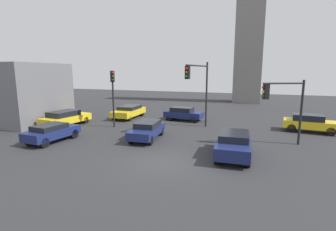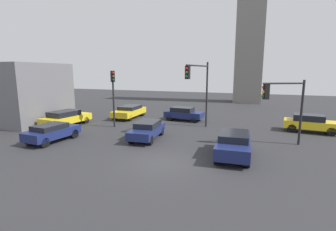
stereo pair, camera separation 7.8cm
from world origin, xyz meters
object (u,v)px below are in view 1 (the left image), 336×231
(car_1, at_px, (234,144))
(car_2, at_px, (183,113))
(car_5, at_px, (65,118))
(car_6, at_px, (129,111))
(car_7, at_px, (52,132))
(traffic_light_0, at_px, (198,82))
(car_0, at_px, (147,130))
(traffic_light_2, at_px, (283,99))
(traffic_light_1, at_px, (113,88))
(car_4, at_px, (310,123))

(car_1, bearing_deg, car_2, -151.27)
(car_5, bearing_deg, car_6, -26.06)
(car_6, distance_m, car_7, 10.40)
(car_2, relative_size, car_6, 0.83)
(traffic_light_0, relative_size, car_6, 1.21)
(car_0, relative_size, car_1, 1.00)
(traffic_light_0, bearing_deg, traffic_light_2, 79.92)
(car_0, height_order, car_1, car_1)
(traffic_light_0, relative_size, traffic_light_2, 1.31)
(car_0, bearing_deg, car_7, -69.46)
(traffic_light_1, distance_m, car_6, 5.49)
(car_4, distance_m, car_6, 17.60)
(car_1, bearing_deg, car_0, -108.81)
(traffic_light_2, relative_size, car_6, 0.93)
(traffic_light_1, bearing_deg, car_4, 56.03)
(traffic_light_0, bearing_deg, car_1, 41.42)
(traffic_light_0, distance_m, traffic_light_2, 6.84)
(traffic_light_2, relative_size, car_0, 1.04)
(car_6, bearing_deg, car_7, -5.39)
(car_7, bearing_deg, car_6, 0.54)
(car_4, bearing_deg, car_2, 179.89)
(traffic_light_1, distance_m, traffic_light_2, 14.00)
(car_2, bearing_deg, car_1, -54.33)
(car_5, xyz_separation_m, car_6, (3.59, 5.72, -0.03))
(traffic_light_0, xyz_separation_m, car_7, (-9.11, -7.09, -3.46))
(car_5, bearing_deg, car_2, -50.52)
(traffic_light_1, xyz_separation_m, car_6, (-1.02, 4.58, -2.85))
(traffic_light_1, xyz_separation_m, car_1, (11.19, -4.51, -2.80))
(car_1, bearing_deg, traffic_light_1, -115.27)
(car_1, relative_size, car_4, 1.01)
(car_1, bearing_deg, car_6, -130.00)
(traffic_light_2, distance_m, car_0, 9.79)
(traffic_light_2, height_order, car_4, traffic_light_2)
(car_2, distance_m, car_7, 12.88)
(traffic_light_0, relative_size, car_7, 1.47)
(car_2, distance_m, car_5, 11.61)
(car_2, xyz_separation_m, car_6, (-6.09, -0.67, -0.01))
(traffic_light_2, height_order, car_2, traffic_light_2)
(car_0, bearing_deg, car_5, -105.73)
(car_6, bearing_deg, car_0, 35.35)
(car_4, bearing_deg, car_6, -175.98)
(car_5, bearing_deg, car_4, -70.01)
(traffic_light_0, bearing_deg, car_4, 116.97)
(traffic_light_0, relative_size, car_0, 1.36)
(traffic_light_0, bearing_deg, car_0, -26.96)
(traffic_light_0, relative_size, car_1, 1.36)
(car_1, xyz_separation_m, car_2, (-6.11, 9.76, -0.04))
(traffic_light_2, xyz_separation_m, car_1, (-2.77, -3.52, -2.43))
(traffic_light_2, bearing_deg, car_7, -11.45)
(car_0, xyz_separation_m, car_1, (6.54, -1.81, 0.06))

